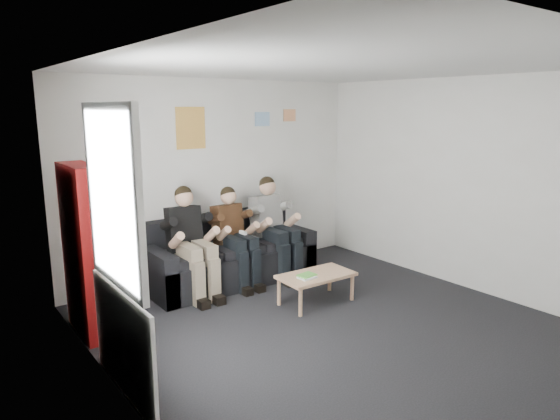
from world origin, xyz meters
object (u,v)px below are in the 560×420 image
(coffee_table, at_px, (316,277))
(person_left, at_px, (192,243))
(person_middle, at_px, (236,237))
(person_right, at_px, (275,228))
(bookshelf, at_px, (86,251))
(sofa, at_px, (228,258))

(coffee_table, bearing_deg, person_left, 133.98)
(person_middle, bearing_deg, coffee_table, -73.63)
(person_left, xyz_separation_m, person_right, (1.27, -0.00, 0.00))
(person_left, bearing_deg, bookshelf, -161.05)
(person_left, height_order, person_middle, person_left)
(coffee_table, relative_size, person_left, 0.66)
(person_left, bearing_deg, coffee_table, -39.66)
(coffee_table, height_order, person_middle, person_middle)
(coffee_table, bearing_deg, person_right, 79.75)
(bookshelf, relative_size, person_left, 1.29)
(bookshelf, height_order, person_right, bookshelf)
(bookshelf, xyz_separation_m, person_middle, (1.97, 0.30, -0.23))
(bookshelf, distance_m, person_middle, 2.01)
(person_left, distance_m, person_middle, 0.64)
(person_middle, height_order, person_right, person_right)
(person_right, bearing_deg, person_middle, 174.41)
(sofa, distance_m, person_left, 0.76)
(person_middle, bearing_deg, person_right, -5.37)
(bookshelf, relative_size, person_right, 1.28)
(coffee_table, height_order, person_left, person_left)
(person_right, bearing_deg, bookshelf, -178.68)
(sofa, xyz_separation_m, person_right, (0.64, -0.21, 0.37))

